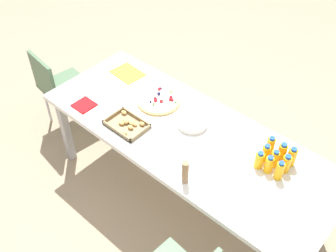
{
  "coord_description": "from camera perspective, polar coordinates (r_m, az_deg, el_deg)",
  "views": [
    {
      "loc": [
        -1.23,
        1.57,
        2.7
      ],
      "look_at": [
        0.13,
        0.05,
        0.76
      ],
      "focal_mm": 41.95,
      "sensor_mm": 36.0,
      "label": 1
    }
  ],
  "objects": [
    {
      "name": "party_table",
      "position": [
        2.84,
        2.59,
        -1.93
      ],
      "size": [
        2.25,
        0.86,
        0.74
      ],
      "color": "silver",
      "rests_on": "ground_plane"
    },
    {
      "name": "chair_end",
      "position": [
        3.75,
        -15.69,
        5.79
      ],
      "size": [
        0.45,
        0.45,
        0.83
      ],
      "rotation": [
        0.0,
        0.0,
        3.02
      ],
      "color": "#4C6B4C",
      "rests_on": "ground_plane"
    },
    {
      "name": "snack_tray",
      "position": [
        2.86,
        -5.92,
        0.32
      ],
      "size": [
        0.3,
        0.21,
        0.04
      ],
      "color": "olive",
      "rests_on": "party_table"
    },
    {
      "name": "paper_folder",
      "position": [
        3.36,
        -5.89,
        7.65
      ],
      "size": [
        0.28,
        0.22,
        0.01
      ],
      "primitive_type": "cube",
      "rotation": [
        0.0,
        0.0,
        -0.08
      ],
      "color": "yellow",
      "rests_on": "party_table"
    },
    {
      "name": "napkin_stack",
      "position": [
        3.08,
        -12.08,
        3.0
      ],
      "size": [
        0.15,
        0.15,
        0.01
      ],
      "primitive_type": "cube",
      "color": "red",
      "rests_on": "party_table"
    },
    {
      "name": "cardboard_tube",
      "position": [
        2.44,
        2.52,
        -6.72
      ],
      "size": [
        0.04,
        0.04,
        0.17
      ],
      "primitive_type": "cylinder",
      "color": "#9E7A56",
      "rests_on": "party_table"
    },
    {
      "name": "juice_bottle_8",
      "position": [
        2.6,
        13.11,
        -4.84
      ],
      "size": [
        0.06,
        0.06,
        0.13
      ],
      "color": "#FAAE14",
      "rests_on": "party_table"
    },
    {
      "name": "juice_bottle_3",
      "position": [
        2.62,
        16.78,
        -5.28
      ],
      "size": [
        0.06,
        0.06,
        0.14
      ],
      "color": "#FAAD14",
      "rests_on": "party_table"
    },
    {
      "name": "fruit_pizza",
      "position": [
        3.04,
        -1.35,
        3.7
      ],
      "size": [
        0.34,
        0.34,
        0.05
      ],
      "color": "tan",
      "rests_on": "party_table"
    },
    {
      "name": "juice_bottle_6",
      "position": [
        2.57,
        15.89,
        -6.26
      ],
      "size": [
        0.05,
        0.05,
        0.15
      ],
      "color": "#F9AD14",
      "rests_on": "party_table"
    },
    {
      "name": "juice_bottle_5",
      "position": [
        2.65,
        14.0,
        -3.83
      ],
      "size": [
        0.05,
        0.05,
        0.14
      ],
      "color": "#F9AB14",
      "rests_on": "party_table"
    },
    {
      "name": "juice_bottle_4",
      "position": [
        2.64,
        15.22,
        -4.61
      ],
      "size": [
        0.05,
        0.05,
        0.13
      ],
      "color": "#F9AF14",
      "rests_on": "party_table"
    },
    {
      "name": "juice_bottle_1",
      "position": [
        2.69,
        16.26,
        -3.63
      ],
      "size": [
        0.06,
        0.06,
        0.14
      ],
      "color": "#FAAB14",
      "rests_on": "party_table"
    },
    {
      "name": "plate_stack",
      "position": [
        2.85,
        3.55,
        0.42
      ],
      "size": [
        0.22,
        0.22,
        0.04
      ],
      "color": "silver",
      "rests_on": "party_table"
    },
    {
      "name": "ground_plane",
      "position": [
        3.36,
        2.23,
        -10.07
      ],
      "size": [
        12.0,
        12.0,
        0.0
      ],
      "primitive_type": "plane",
      "color": "gray"
    },
    {
      "name": "juice_bottle_0",
      "position": [
        2.67,
        17.53,
        -4.3
      ],
      "size": [
        0.06,
        0.06,
        0.15
      ],
      "color": "#F8AC14",
      "rests_on": "party_table"
    },
    {
      "name": "juice_bottle_2",
      "position": [
        2.7,
        14.64,
        -2.81
      ],
      "size": [
        0.06,
        0.06,
        0.15
      ],
      "color": "#FAAE14",
      "rests_on": "party_table"
    },
    {
      "name": "juice_bottle_7",
      "position": [
        2.59,
        14.44,
        -5.44
      ],
      "size": [
        0.05,
        0.05,
        0.13
      ],
      "color": "#F8AF14",
      "rests_on": "party_table"
    }
  ]
}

